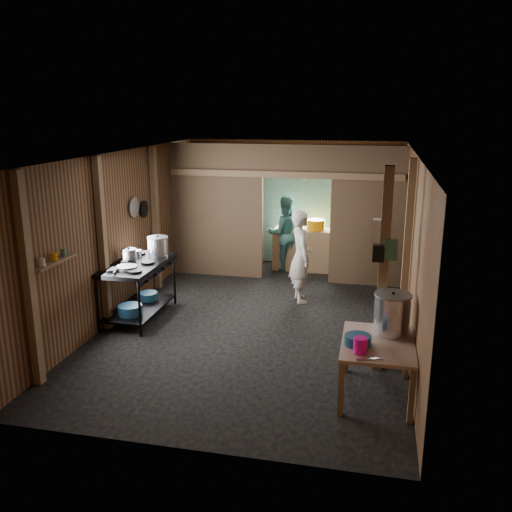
% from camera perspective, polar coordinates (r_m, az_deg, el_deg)
% --- Properties ---
extents(floor, '(4.50, 7.00, 0.00)m').
position_cam_1_polar(floor, '(8.78, 0.28, -6.61)').
color(floor, black).
rests_on(floor, ground).
extents(ceiling, '(4.50, 7.00, 0.00)m').
position_cam_1_polar(ceiling, '(8.18, 0.31, 10.56)').
color(ceiling, '#2A2A2A').
rests_on(ceiling, ground).
extents(wall_back, '(4.50, 0.00, 2.60)m').
position_cam_1_polar(wall_back, '(11.76, 3.91, 5.57)').
color(wall_back, brown).
rests_on(wall_back, ground).
extents(wall_front, '(4.50, 0.00, 2.60)m').
position_cam_1_polar(wall_front, '(5.17, -7.97, -7.25)').
color(wall_front, brown).
rests_on(wall_front, ground).
extents(wall_left, '(0.00, 7.00, 2.60)m').
position_cam_1_polar(wall_left, '(9.12, -13.68, 2.34)').
color(wall_left, brown).
rests_on(wall_left, ground).
extents(wall_right, '(0.00, 7.00, 2.60)m').
position_cam_1_polar(wall_right, '(8.23, 15.81, 0.81)').
color(wall_right, brown).
rests_on(wall_right, ground).
extents(partition_left, '(1.85, 0.10, 2.60)m').
position_cam_1_polar(partition_left, '(10.79, -4.14, 4.69)').
color(partition_left, brown).
rests_on(partition_left, floor).
extents(partition_right, '(1.35, 0.10, 2.60)m').
position_cam_1_polar(partition_right, '(10.36, 11.47, 3.98)').
color(partition_right, brown).
rests_on(partition_right, floor).
extents(partition_header, '(1.30, 0.10, 0.60)m').
position_cam_1_polar(partition_header, '(10.32, 4.30, 9.81)').
color(partition_header, brown).
rests_on(partition_header, wall_back).
extents(turquoise_panel, '(4.40, 0.06, 2.50)m').
position_cam_1_polar(turquoise_panel, '(11.71, 3.86, 5.28)').
color(turquoise_panel, '#84C6C4').
rests_on(turquoise_panel, wall_back).
extents(back_counter, '(1.20, 0.50, 0.85)m').
position_cam_1_polar(back_counter, '(11.37, 4.91, 0.70)').
color(back_counter, brown).
rests_on(back_counter, floor).
extents(wall_clock, '(0.20, 0.03, 0.20)m').
position_cam_1_polar(wall_clock, '(11.54, 5.13, 8.37)').
color(wall_clock, silver).
rests_on(wall_clock, wall_back).
extents(post_left_a, '(0.10, 0.12, 2.60)m').
position_cam_1_polar(post_left_a, '(6.92, -22.51, -2.48)').
color(post_left_a, brown).
rests_on(post_left_a, floor).
extents(post_left_b, '(0.10, 0.12, 2.60)m').
position_cam_1_polar(post_left_b, '(8.39, -15.61, 1.11)').
color(post_left_b, brown).
rests_on(post_left_b, floor).
extents(post_left_c, '(0.10, 0.12, 2.60)m').
position_cam_1_polar(post_left_c, '(10.15, -10.39, 3.81)').
color(post_left_c, brown).
rests_on(post_left_c, floor).
extents(post_right, '(0.10, 0.12, 2.60)m').
position_cam_1_polar(post_right, '(8.03, 15.38, 0.50)').
color(post_right, brown).
rests_on(post_right, floor).
extents(post_free, '(0.12, 0.12, 2.60)m').
position_cam_1_polar(post_free, '(6.95, 13.05, -1.60)').
color(post_free, brown).
rests_on(post_free, floor).
extents(cross_beam, '(4.40, 0.12, 0.12)m').
position_cam_1_polar(cross_beam, '(10.34, 2.84, 8.45)').
color(cross_beam, brown).
rests_on(cross_beam, wall_left).
extents(pan_lid_big, '(0.03, 0.34, 0.34)m').
position_cam_1_polar(pan_lid_big, '(9.38, -12.53, 4.95)').
color(pan_lid_big, gray).
rests_on(pan_lid_big, wall_left).
extents(pan_lid_small, '(0.03, 0.30, 0.30)m').
position_cam_1_polar(pan_lid_small, '(9.76, -11.52, 4.79)').
color(pan_lid_small, black).
rests_on(pan_lid_small, wall_left).
extents(wall_shelf, '(0.14, 0.80, 0.03)m').
position_cam_1_polar(wall_shelf, '(7.27, -20.19, -0.60)').
color(wall_shelf, brown).
rests_on(wall_shelf, wall_left).
extents(jar_white, '(0.07, 0.07, 0.10)m').
position_cam_1_polar(jar_white, '(7.05, -21.31, -0.63)').
color(jar_white, silver).
rests_on(jar_white, wall_shelf).
extents(jar_yellow, '(0.08, 0.08, 0.10)m').
position_cam_1_polar(jar_yellow, '(7.26, -20.23, -0.10)').
color(jar_yellow, orange).
rests_on(jar_yellow, wall_shelf).
extents(jar_green, '(0.06, 0.06, 0.10)m').
position_cam_1_polar(jar_green, '(7.43, -19.34, 0.33)').
color(jar_green, '#35694A').
rests_on(jar_green, wall_shelf).
extents(bag_white, '(0.22, 0.15, 0.32)m').
position_cam_1_polar(bag_white, '(6.91, 12.87, 2.43)').
color(bag_white, silver).
rests_on(bag_white, post_free).
extents(bag_green, '(0.16, 0.12, 0.24)m').
position_cam_1_polar(bag_green, '(6.82, 13.78, 0.64)').
color(bag_green, '#35694A').
rests_on(bag_green, post_free).
extents(bag_black, '(0.14, 0.10, 0.20)m').
position_cam_1_polar(bag_black, '(6.81, 12.58, 0.26)').
color(bag_black, black).
rests_on(bag_black, post_free).
extents(gas_range, '(0.79, 1.54, 0.91)m').
position_cam_1_polar(gas_range, '(8.91, -12.08, -3.51)').
color(gas_range, black).
rests_on(gas_range, floor).
extents(prep_table, '(0.82, 1.13, 0.67)m').
position_cam_1_polar(prep_table, '(6.64, 12.38, -11.34)').
color(prep_table, tan).
rests_on(prep_table, floor).
extents(stove_pot_large, '(0.43, 0.43, 0.34)m').
position_cam_1_polar(stove_pot_large, '(9.07, -10.14, 0.93)').
color(stove_pot_large, silver).
rests_on(stove_pot_large, gas_range).
extents(stove_pot_med, '(0.31, 0.31, 0.21)m').
position_cam_1_polar(stove_pot_med, '(8.90, -13.04, 0.06)').
color(stove_pot_med, silver).
rests_on(stove_pot_med, gas_range).
extents(stove_saucepan, '(0.19, 0.19, 0.09)m').
position_cam_1_polar(stove_saucepan, '(9.18, -12.23, 0.30)').
color(stove_saucepan, silver).
rests_on(stove_saucepan, gas_range).
extents(frying_pan, '(0.45, 0.60, 0.07)m').
position_cam_1_polar(frying_pan, '(8.46, -13.25, -1.17)').
color(frying_pan, gray).
rests_on(frying_pan, gas_range).
extents(blue_tub_front, '(0.37, 0.37, 0.15)m').
position_cam_1_polar(blue_tub_front, '(8.69, -12.93, -5.47)').
color(blue_tub_front, navy).
rests_on(blue_tub_front, gas_range).
extents(blue_tub_back, '(0.31, 0.31, 0.12)m').
position_cam_1_polar(blue_tub_back, '(9.29, -11.11, -4.09)').
color(blue_tub_back, navy).
rests_on(blue_tub_back, gas_range).
extents(stock_pot, '(0.48, 0.48, 0.51)m').
position_cam_1_polar(stock_pot, '(6.70, 13.92, -5.90)').
color(stock_pot, silver).
rests_on(stock_pot, prep_table).
extents(wash_basin, '(0.39, 0.39, 0.11)m').
position_cam_1_polar(wash_basin, '(6.37, 10.51, -8.56)').
color(wash_basin, navy).
rests_on(wash_basin, prep_table).
extents(pink_bucket, '(0.16, 0.16, 0.18)m').
position_cam_1_polar(pink_bucket, '(6.16, 10.76, -9.11)').
color(pink_bucket, '#FA0E97').
rests_on(pink_bucket, prep_table).
extents(knife, '(0.29, 0.14, 0.01)m').
position_cam_1_polar(knife, '(6.07, 11.68, -10.40)').
color(knife, silver).
rests_on(knife, prep_table).
extents(yellow_tub, '(0.38, 0.38, 0.21)m').
position_cam_1_polar(yellow_tub, '(11.22, 6.17, 3.25)').
color(yellow_tub, orange).
rests_on(yellow_tub, back_counter).
extents(cook, '(0.56, 0.68, 1.59)m').
position_cam_1_polar(cook, '(9.40, 4.68, -0.05)').
color(cook, beige).
rests_on(cook, floor).
extents(worker_back, '(0.91, 0.82, 1.53)m').
position_cam_1_polar(worker_back, '(11.25, 2.99, 2.37)').
color(worker_back, '#397671').
rests_on(worker_back, floor).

